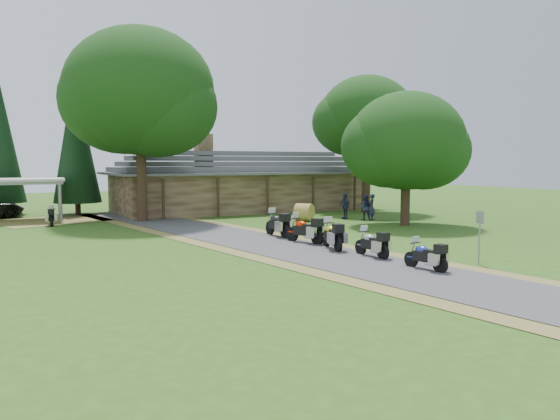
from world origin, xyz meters
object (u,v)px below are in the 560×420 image
motorcycle_row_b (372,242)px  motorcycle_row_e (277,223)px  motorcycle_row_a (426,254)px  motorcycle_row_c (332,234)px  carport (12,200)px  hay_bale (304,212)px  motorcycle_carport_a (52,216)px  motorcycle_row_d (305,229)px  lodge (243,180)px

motorcycle_row_b → motorcycle_row_e: (-0.47, 7.40, 0.10)m
motorcycle_row_a → motorcycle_row_c: motorcycle_row_c is taller
carport → motorcycle_row_e: carport is taller
hay_bale → motorcycle_carport_a: bearing=160.4°
carport → motorcycle_row_d: 21.47m
motorcycle_row_e → hay_bale: (5.24, 5.96, -0.14)m
motorcycle_row_d → motorcycle_row_e: 2.70m
lodge → carport: bearing=-178.4°
motorcycle_row_a → lodge: bearing=-16.5°
motorcycle_row_a → motorcycle_row_e: size_ratio=0.80×
carport → motorcycle_row_a: size_ratio=3.84×
hay_bale → motorcycle_row_e: bearing=-131.3°
motorcycle_row_e → motorcycle_row_c: bearing=-178.2°
motorcycle_row_a → motorcycle_row_c: bearing=-3.0°
carport → hay_bale: carport is taller
motorcycle_row_b → hay_bale: size_ratio=1.55×
motorcycle_row_a → motorcycle_row_b: (-0.01, 3.13, 0.04)m
motorcycle_carport_a → motorcycle_row_e: bearing=-131.8°
motorcycle_row_c → motorcycle_carport_a: (-10.08, 16.30, -0.10)m
motorcycle_carport_a → hay_bale: motorcycle_carport_a is taller
motorcycle_row_b → motorcycle_row_d: bearing=4.0°
motorcycle_row_c → motorcycle_row_e: 4.95m
motorcycle_row_e → motorcycle_row_b: bearing=-176.2°
lodge → motorcycle_row_e: 16.47m
motorcycle_row_b → hay_bale: motorcycle_row_b is taller
lodge → motorcycle_row_b: lodge is taller
motorcycle_row_a → hay_bale: bearing=-22.5°
motorcycle_row_a → motorcycle_row_c: (-0.34, 5.58, 0.12)m
motorcycle_carport_a → hay_bale: size_ratio=1.51×
lodge → motorcycle_row_b: 23.49m
motorcycle_row_d → motorcycle_row_b: bearing=168.0°
motorcycle_row_a → motorcycle_row_b: 3.13m
lodge → hay_bale: size_ratio=18.20×
motorcycle_carport_a → hay_bale: 16.10m
motorcycle_row_c → hay_bale: motorcycle_row_c is taller
motorcycle_row_c → hay_bale: size_ratio=1.75×
lodge → motorcycle_carport_a: 15.74m
carport → motorcycle_row_d: carport is taller
motorcycle_row_c → motorcycle_row_d: motorcycle_row_d is taller
motorcycle_row_b → motorcycle_row_d: size_ratio=0.87×
hay_bale → carport: bearing=152.0°
motorcycle_row_e → hay_bale: motorcycle_row_e is taller
motorcycle_row_a → motorcycle_row_e: bearing=-3.8°
lodge → hay_bale: 9.78m
motorcycle_row_b → motorcycle_row_e: bearing=2.6°
lodge → carport: (-17.08, -0.47, -1.03)m
carport → motorcycle_row_e: bearing=-45.8°
lodge → motorcycle_row_d: bearing=-105.5°
motorcycle_row_d → motorcycle_row_e: bearing=-15.7°
motorcycle_row_b → motorcycle_row_c: size_ratio=0.89×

